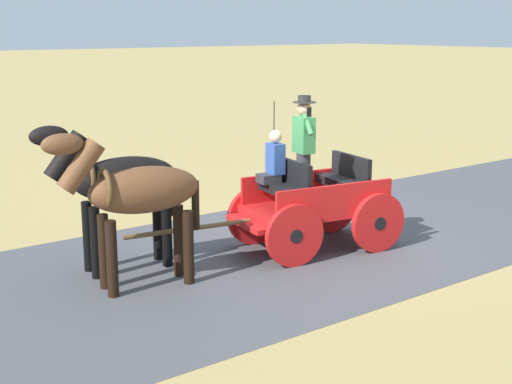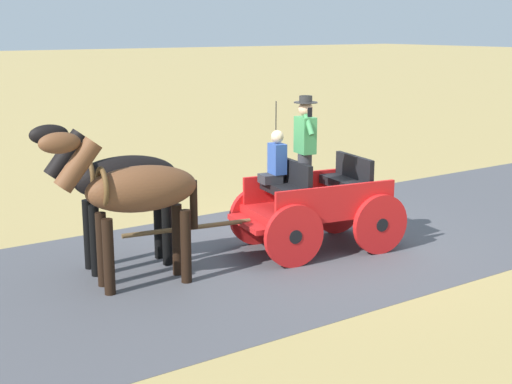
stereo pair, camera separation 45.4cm
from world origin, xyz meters
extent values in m
plane|color=tan|center=(0.00, 0.00, 0.00)|extent=(200.00, 200.00, 0.00)
cube|color=#4C4C51|center=(0.00, 0.00, 0.00)|extent=(5.33, 160.00, 0.01)
cube|color=red|center=(-0.20, 0.24, 0.66)|extent=(1.55, 2.37, 0.12)
cube|color=red|center=(-0.76, 0.33, 0.94)|extent=(0.40, 2.07, 0.44)
cube|color=red|center=(0.36, 0.15, 0.94)|extent=(0.40, 2.07, 0.44)
cube|color=red|center=(0.00, 1.44, 0.56)|extent=(1.10, 0.41, 0.08)
cube|color=red|center=(-0.40, -0.94, 0.48)|extent=(0.74, 0.32, 0.06)
cube|color=black|center=(-0.10, 0.84, 1.04)|extent=(1.07, 0.52, 0.14)
cube|color=black|center=(-0.13, 0.66, 1.26)|extent=(1.02, 0.25, 0.44)
cube|color=black|center=(-0.28, -0.25, 1.04)|extent=(1.07, 0.52, 0.14)
cube|color=black|center=(-0.31, -0.43, 1.26)|extent=(1.02, 0.25, 0.44)
cylinder|color=red|center=(-0.72, 1.11, 0.48)|extent=(0.26, 0.96, 0.96)
cylinder|color=black|center=(-0.72, 1.11, 0.48)|extent=(0.15, 0.23, 0.21)
cylinder|color=red|center=(0.57, 0.89, 0.48)|extent=(0.26, 0.96, 0.96)
cylinder|color=black|center=(0.57, 0.89, 0.48)|extent=(0.15, 0.23, 0.21)
cylinder|color=red|center=(-0.97, -0.41, 0.48)|extent=(0.26, 0.96, 0.96)
cylinder|color=black|center=(-0.97, -0.41, 0.48)|extent=(0.15, 0.23, 0.21)
cylinder|color=red|center=(0.31, -0.63, 0.48)|extent=(0.26, 0.96, 0.96)
cylinder|color=black|center=(0.31, -0.63, 0.48)|extent=(0.15, 0.23, 0.21)
cylinder|color=brown|center=(0.16, 2.41, 0.61)|extent=(0.40, 1.98, 0.07)
cylinder|color=black|center=(0.19, 0.79, 1.74)|extent=(0.02, 0.02, 1.30)
cylinder|color=#2D2D33|center=(-0.30, 0.59, 1.17)|extent=(0.22, 0.22, 0.90)
cube|color=#387F47|center=(-0.30, 0.59, 1.90)|extent=(0.37, 0.27, 0.56)
sphere|color=tan|center=(-0.30, 0.59, 2.30)|extent=(0.22, 0.22, 0.22)
cylinder|color=black|center=(-0.30, 0.59, 2.40)|extent=(0.36, 0.36, 0.01)
cylinder|color=black|center=(-0.30, 0.59, 2.45)|extent=(0.20, 0.20, 0.10)
cylinder|color=#387F47|center=(-0.47, 0.66, 2.08)|extent=(0.27, 0.12, 0.32)
cube|color=black|center=(-0.52, 0.69, 2.28)|extent=(0.03, 0.07, 0.14)
cube|color=#2D2D33|center=(0.16, 0.91, 1.18)|extent=(0.33, 0.36, 0.14)
cube|color=#2D4C99|center=(0.14, 0.80, 1.49)|extent=(0.33, 0.25, 0.48)
sphere|color=beige|center=(0.14, 0.80, 1.84)|extent=(0.20, 0.20, 0.20)
ellipsoid|color=brown|center=(-0.12, 3.27, 1.37)|extent=(0.80, 1.63, 0.64)
cylinder|color=black|center=(-0.22, 3.84, 0.53)|extent=(0.15, 0.15, 1.05)
cylinder|color=black|center=(0.14, 3.78, 0.53)|extent=(0.15, 0.15, 1.05)
cylinder|color=black|center=(-0.39, 2.76, 0.53)|extent=(0.15, 0.15, 1.05)
cylinder|color=black|center=(-0.03, 2.70, 0.53)|extent=(0.15, 0.15, 1.05)
cylinder|color=brown|center=(0.01, 4.10, 1.77)|extent=(0.36, 0.68, 0.73)
ellipsoid|color=brown|center=(0.05, 4.32, 2.07)|extent=(0.30, 0.57, 0.28)
cube|color=black|center=(0.01, 4.08, 1.81)|extent=(0.14, 0.51, 0.56)
cylinder|color=black|center=(-0.24, 2.54, 1.07)|extent=(0.11, 0.11, 0.70)
torus|color=brown|center=(-0.04, 3.81, 1.45)|extent=(0.55, 0.16, 0.55)
ellipsoid|color=black|center=(0.70, 3.13, 1.37)|extent=(0.75, 1.62, 0.64)
cylinder|color=black|center=(0.59, 3.70, 0.53)|extent=(0.15, 0.15, 1.05)
cylinder|color=black|center=(0.95, 3.65, 0.53)|extent=(0.15, 0.15, 1.05)
cylinder|color=black|center=(0.45, 2.61, 0.53)|extent=(0.15, 0.15, 1.05)
cylinder|color=black|center=(0.81, 2.57, 0.53)|extent=(0.15, 0.15, 1.05)
cylinder|color=black|center=(0.81, 3.97, 1.77)|extent=(0.34, 0.68, 0.73)
ellipsoid|color=black|center=(0.84, 4.19, 2.07)|extent=(0.29, 0.56, 0.28)
cube|color=black|center=(0.81, 3.95, 1.81)|extent=(0.12, 0.51, 0.56)
cylinder|color=black|center=(0.61, 2.40, 1.07)|extent=(0.11, 0.11, 0.70)
torus|color=brown|center=(0.77, 3.67, 1.45)|extent=(0.55, 0.14, 0.55)
camera|label=1|loc=(-8.60, 7.79, 3.53)|focal=50.60mm
camera|label=2|loc=(-8.86, 7.42, 3.53)|focal=50.60mm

